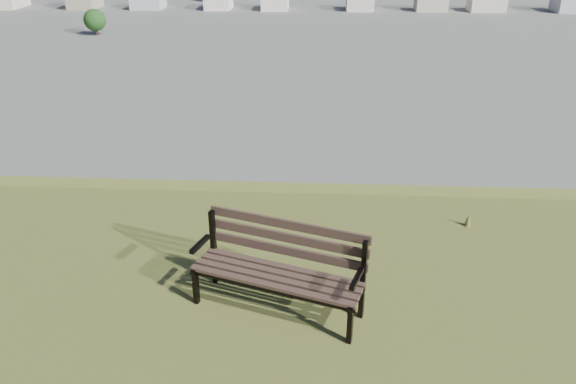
{
  "coord_description": "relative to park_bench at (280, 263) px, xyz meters",
  "views": [
    {
      "loc": [
        0.52,
        -2.95,
        28.41
      ],
      "look_at": [
        0.17,
        3.42,
        25.3
      ],
      "focal_mm": 35.0,
      "sensor_mm": 36.0,
      "label": 1
    }
  ],
  "objects": [
    {
      "name": "park_bench",
      "position": [
        0.0,
        0.0,
        0.0
      ],
      "size": [
        1.7,
        1.01,
        0.85
      ],
      "rotation": [
        0.0,
        0.0,
        -0.33
      ],
      "color": "#433027",
      "rests_on": "hilltop_mesa"
    }
  ]
}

